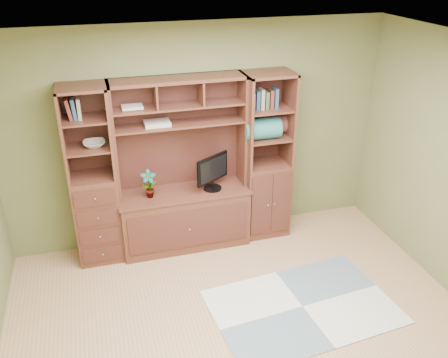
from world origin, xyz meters
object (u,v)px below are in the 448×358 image
object	(u,v)px
monitor	(212,167)
right_tower	(266,157)
center_hutch	(183,168)
left_tower	(93,178)

from	to	relation	value
monitor	right_tower	bearing A→B (deg)	-25.13
center_hutch	monitor	bearing A→B (deg)	-5.91
left_tower	monitor	distance (m)	1.34
center_hutch	right_tower	bearing A→B (deg)	2.23
center_hutch	left_tower	size ratio (longest dim) A/B	1.00
left_tower	right_tower	distance (m)	2.02
center_hutch	monitor	size ratio (longest dim) A/B	3.54
left_tower	right_tower	bearing A→B (deg)	0.00
left_tower	right_tower	size ratio (longest dim) A/B	1.00
right_tower	center_hutch	bearing A→B (deg)	-177.77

